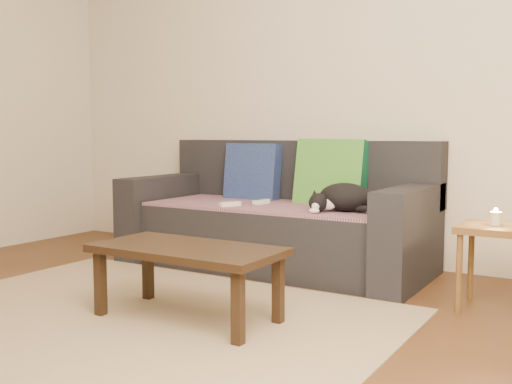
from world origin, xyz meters
TOP-DOWN VIEW (x-y plane):
  - ground at (0.00, 0.00)m, footprint 4.50×4.50m
  - back_wall at (0.00, 2.00)m, footprint 4.50×0.04m
  - sofa at (0.00, 1.57)m, footprint 2.10×0.94m
  - throw_blanket at (0.00, 1.48)m, footprint 1.66×0.74m
  - cushion_navy at (-0.31, 1.74)m, footprint 0.43×0.16m
  - cushion_green at (0.32, 1.74)m, footprint 0.49×0.21m
  - cat at (0.56, 1.38)m, footprint 0.41×0.37m
  - wii_remote_a at (-0.06, 1.45)m, footprint 0.05×0.15m
  - wii_remote_b at (-0.18, 1.25)m, footprint 0.10×0.15m
  - side_table at (1.48, 1.23)m, footprint 0.36×0.36m
  - candle at (1.48, 1.23)m, footprint 0.06×0.06m
  - rug at (0.00, 0.15)m, footprint 2.50×1.80m
  - coffee_table at (0.23, 0.25)m, footprint 0.93×0.47m

SIDE VIEW (x-z plane):
  - ground at x=0.00m, z-range 0.00..0.00m
  - rug at x=0.00m, z-range 0.00..0.01m
  - sofa at x=0.00m, z-range -0.13..0.74m
  - coffee_table at x=0.23m, z-range 0.14..0.51m
  - side_table at x=1.48m, z-range 0.14..0.59m
  - throw_blanket at x=0.00m, z-range 0.42..0.44m
  - wii_remote_a at x=-0.06m, z-range 0.44..0.47m
  - wii_remote_b at x=-0.18m, z-range 0.44..0.47m
  - candle at x=1.48m, z-range 0.44..0.53m
  - cat at x=0.56m, z-range 0.44..0.61m
  - cushion_navy at x=-0.31m, z-range 0.41..0.85m
  - cushion_green at x=0.32m, z-range 0.38..0.88m
  - back_wall at x=0.00m, z-range 0.00..2.60m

